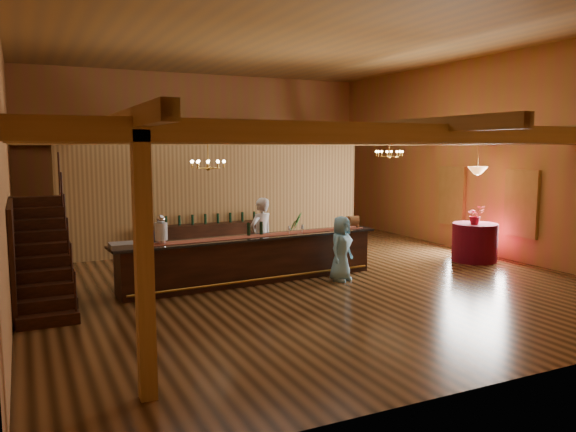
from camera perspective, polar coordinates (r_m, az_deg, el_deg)
name	(u,v)px	position (r m, az deg, el deg)	size (l,w,h in m)	color
floor	(288,272)	(13.67, 0.01, -5.69)	(14.00, 14.00, 0.00)	brown
ceiling	(288,38)	(13.57, 0.01, 17.61)	(14.00, 14.00, 0.00)	olive
wall_back	(202,155)	(19.88, -8.78, 6.19)	(12.00, 0.10, 5.50)	#AA6139
wall_front	(530,167)	(7.65, 23.36, 4.55)	(12.00, 0.10, 5.50)	#AA6139
wall_left	(5,161)	(12.04, -26.82, 5.05)	(0.10, 14.00, 5.50)	#AA6139
wall_right	(480,156)	(16.82, 18.88, 5.77)	(0.10, 14.00, 5.50)	#AA6139
beam_grid	(279,137)	(13.80, -0.90, 7.99)	(11.90, 13.90, 0.39)	#A47A3D
support_posts	(297,208)	(12.96, 0.97, 0.79)	(9.20, 10.20, 3.20)	#A47A3D
partition_wall	(221,197)	(16.46, -6.84, 1.89)	(9.00, 0.18, 3.10)	olive
window_right_front	(522,204)	(15.75, 22.64, 1.17)	(0.12, 1.05, 1.75)	white
window_right_back	(452,196)	(17.58, 16.33, 1.98)	(0.12, 1.05, 1.75)	white
staircase	(43,255)	(11.47, -23.66, -3.64)	(1.00, 2.80, 2.00)	#37180C
backroom_boxes	(208,223)	(18.53, -8.18, -0.75)	(4.10, 0.60, 1.10)	#37180C
tasting_bar	(252,259)	(12.55, -3.64, -4.39)	(6.25, 1.21, 1.05)	#37180C
beverage_dispenser	(161,230)	(11.74, -12.77, -1.40)	(0.26, 0.26, 0.60)	silver
glass_rack_tray	(123,246)	(11.48, -16.43, -2.90)	(0.50, 0.50, 0.10)	gray
raffle_drum	(353,221)	(13.78, 6.60, -0.52)	(0.34, 0.24, 0.30)	brown
bar_bottle_0	(249,229)	(12.53, -4.03, -1.35)	(0.07, 0.07, 0.30)	black
bar_bottle_1	(249,229)	(12.53, -4.01, -1.35)	(0.07, 0.07, 0.30)	black
bar_bottle_2	(261,228)	(12.67, -2.74, -1.25)	(0.07, 0.07, 0.30)	black
backbar_shelf	(212,238)	(16.18, -7.73, -2.24)	(3.01, 0.47, 0.85)	#37180C
round_table	(475,242)	(15.64, 18.43, -2.55)	(1.16, 1.16, 1.01)	#570515
chandelier_left	(208,164)	(13.03, -8.12, 5.27)	(0.80, 0.80, 0.73)	#A8792B
chandelier_right	(389,153)	(16.88, 10.23, 6.28)	(0.80, 0.80, 0.53)	#A8792B
pendant_lamp	(478,170)	(15.46, 18.70, 4.41)	(0.52, 0.52, 0.90)	#A8792B
bartender	(261,236)	(13.30, -2.76, -2.05)	(0.67, 0.44, 1.82)	silver
staff_second	(143,249)	(12.53, -14.53, -3.28)	(0.79, 0.62, 1.63)	black
guest	(341,249)	(12.70, 5.42, -3.31)	(0.72, 0.47, 1.47)	#7AC0DE
floor_plant	(294,231)	(16.39, 0.58, -1.57)	(0.61, 0.50, 1.12)	#29521F
table_flowers	(475,215)	(15.38, 18.50, 0.10)	(0.44, 0.38, 0.49)	#B4182D
table_vase	(475,217)	(15.69, 18.50, -0.12)	(0.15, 0.15, 0.30)	#A8792B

